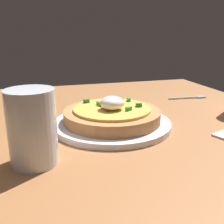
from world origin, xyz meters
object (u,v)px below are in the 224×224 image
pizza (112,114)px  fork (190,98)px  plate (112,124)px  cup_far (33,132)px

pizza → fork: 34.03cm
plate → pizza: (-0.01, -0.05, 2.15)cm
plate → fork: plate is taller
pizza → cup_far: bearing=-142.2°
pizza → cup_far: cup_far is taller
cup_far → fork: bearing=32.7°
plate → cup_far: size_ratio=2.14×
pizza → cup_far: 20.39cm
plate → cup_far: 20.79cm
cup_far → fork: cup_far is taller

